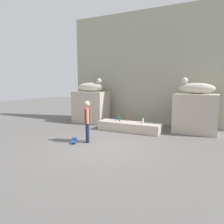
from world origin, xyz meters
TOP-DOWN VIEW (x-y plane):
  - ground_plane at (0.00, 0.00)m, footprint 40.00×40.00m
  - facade_wall at (0.00, 5.05)m, footprint 9.20×0.60m
  - pedestal_left at (-2.92, 3.66)m, footprint 1.96×1.24m
  - pedestal_right at (2.92, 3.66)m, footprint 1.96×1.24m
  - statue_reclining_left at (-2.89, 3.67)m, footprint 1.67×0.83m
  - statue_reclining_right at (2.89, 3.66)m, footprint 1.64×0.69m
  - ledge_block at (0.00, 2.54)m, footprint 3.11×0.85m
  - skater at (-0.81, 0.05)m, footprint 0.37×0.45m
  - skateboard at (-1.33, -0.17)m, footprint 0.60×0.78m
  - bottle_clear at (0.71, 2.54)m, footprint 0.08×0.08m
  - bottle_green at (-0.53, 2.57)m, footprint 0.07×0.07m
  - bottle_red at (-0.21, 2.83)m, footprint 0.06×0.06m
  - bottle_blue at (-0.79, 2.80)m, footprint 0.07×0.07m

SIDE VIEW (x-z plane):
  - ground_plane at x=0.00m, z-range 0.00..0.00m
  - skateboard at x=-1.33m, z-range 0.02..0.10m
  - ledge_block at x=0.00m, z-range 0.00..0.45m
  - bottle_blue at x=-0.79m, z-range 0.42..0.68m
  - bottle_clear at x=0.71m, z-range 0.42..0.71m
  - bottle_red at x=-0.21m, z-range 0.42..0.74m
  - bottle_green at x=-0.53m, z-range 0.42..0.75m
  - skater at x=-0.81m, z-range 0.09..1.76m
  - pedestal_left at x=-2.92m, z-range 0.00..1.85m
  - pedestal_right at x=2.92m, z-range 0.00..1.85m
  - statue_reclining_left at x=-2.89m, z-range 1.75..2.52m
  - statue_reclining_right at x=2.89m, z-range 1.75..2.52m
  - facade_wall at x=0.00m, z-range 0.00..6.37m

